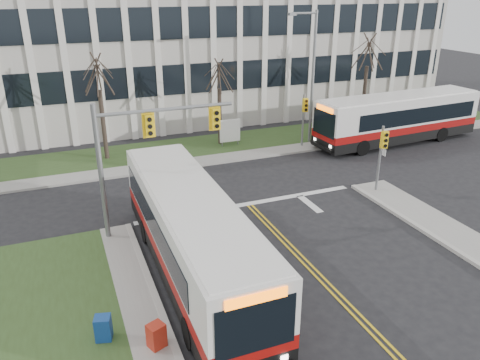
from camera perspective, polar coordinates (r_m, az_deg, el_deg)
name	(u,v)px	position (r m, az deg, el deg)	size (l,w,h in m)	color
ground	(333,291)	(18.39, 11.24, -13.10)	(120.00, 120.00, 0.00)	black
sidewalk_cross	(276,151)	(32.45, 4.37, 3.51)	(44.00, 1.60, 0.14)	#9E9B93
building_lawn	(259,140)	(34.86, 2.35, 4.89)	(44.00, 5.00, 0.12)	#30451D
office_building	(207,41)	(44.69, -4.08, 16.52)	(40.00, 16.00, 12.00)	#B5B0A7
mast_arm_signal	(138,145)	(20.68, -12.29, 4.18)	(6.11, 0.38, 6.20)	slate
signal_pole_near	(382,150)	(26.19, 16.91, 3.53)	(0.34, 0.39, 3.80)	slate
signal_pole_far	(304,113)	(32.93, 7.82, 8.07)	(0.34, 0.39, 3.80)	slate
streetlight	(311,71)	(33.47, 8.65, 12.97)	(2.15, 0.25, 9.20)	slate
directory_sign	(230,131)	(33.18, -1.23, 5.99)	(1.50, 0.12, 2.00)	slate
tree_left	(98,76)	(30.83, -16.94, 12.08)	(1.80, 1.80, 7.70)	#42352B
tree_mid	(219,77)	(32.81, -2.57, 12.45)	(1.80, 1.80, 6.82)	#42352B
tree_right	(368,53)	(38.14, 15.36, 14.67)	(1.80, 1.80, 8.25)	#42352B
bus_main	(191,236)	(18.28, -5.95, -6.79)	(2.71, 12.52, 3.34)	silver
bus_cross	(397,119)	(35.94, 18.65, 7.01)	(2.78, 12.85, 3.43)	silver
newspaper_box_blue	(103,329)	(16.21, -16.31, -17.09)	(0.50, 0.45, 0.95)	navy
newspaper_box_red	(157,337)	(15.56, -10.14, -18.35)	(0.50, 0.45, 0.95)	#AA2616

